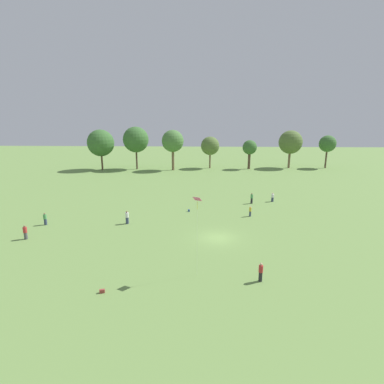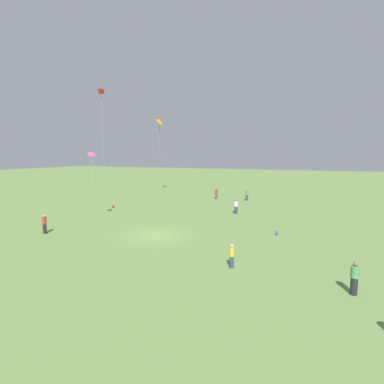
# 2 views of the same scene
# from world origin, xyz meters

# --- Properties ---
(ground_plane) EXTENTS (240.00, 240.00, 0.00)m
(ground_plane) POSITION_xyz_m (0.00, 0.00, 0.00)
(ground_plane) COLOR #6B8E47
(tree_0) EXTENTS (7.42, 7.42, 11.24)m
(tree_0) POSITION_xyz_m (-30.83, 48.71, 7.51)
(tree_0) COLOR brown
(tree_0) RESTS_ON ground_plane
(tree_1) EXTENTS (7.17, 7.17, 11.98)m
(tree_1) POSITION_xyz_m (-21.15, 49.93, 8.37)
(tree_1) COLOR brown
(tree_1) RESTS_ON ground_plane
(tree_2) EXTENTS (6.08, 6.08, 11.16)m
(tree_2) POSITION_xyz_m (-10.61, 48.83, 8.05)
(tree_2) COLOR brown
(tree_2) RESTS_ON ground_plane
(tree_3) EXTENTS (5.31, 5.31, 9.14)m
(tree_3) POSITION_xyz_m (-0.19, 52.69, 6.46)
(tree_3) COLOR brown
(tree_3) RESTS_ON ground_plane
(tree_4) EXTENTS (4.06, 4.06, 8.23)m
(tree_4) POSITION_xyz_m (11.04, 51.73, 6.06)
(tree_4) COLOR brown
(tree_4) RESTS_ON ground_plane
(tree_5) EXTENTS (6.72, 6.72, 10.86)m
(tree_5) POSITION_xyz_m (23.03, 54.03, 7.47)
(tree_5) COLOR brown
(tree_5) RESTS_ON ground_plane
(tree_6) EXTENTS (4.76, 4.76, 9.47)m
(tree_6) POSITION_xyz_m (33.73, 54.32, 7.04)
(tree_6) COLOR brown
(tree_6) RESTS_ON ground_plane
(person_0) EXTENTS (0.52, 0.52, 1.82)m
(person_0) POSITION_xyz_m (6.45, 15.49, 0.90)
(person_0) COLOR #232328
(person_0) RESTS_ON ground_plane
(person_1) EXTENTS (0.55, 0.55, 1.83)m
(person_1) POSITION_xyz_m (-12.38, 4.53, 0.90)
(person_1) COLOR #333D5B
(person_1) RESTS_ON ground_plane
(person_2) EXTENTS (0.53, 0.53, 1.81)m
(person_2) POSITION_xyz_m (3.46, -9.94, 0.90)
(person_2) COLOR #232328
(person_2) RESTS_ON ground_plane
(person_3) EXTENTS (0.47, 0.47, 1.60)m
(person_3) POSITION_xyz_m (5.20, 8.50, 0.81)
(person_3) COLOR #333D5B
(person_3) RESTS_ON ground_plane
(person_4) EXTENTS (0.62, 0.62, 1.77)m
(person_4) POSITION_xyz_m (-23.31, -1.44, 0.87)
(person_4) COLOR #4C4C51
(person_4) RESTS_ON ground_plane
(person_5) EXTENTS (0.59, 0.59, 1.72)m
(person_5) POSITION_xyz_m (-23.52, 3.58, 0.84)
(person_5) COLOR #333D5B
(person_5) RESTS_ON ground_plane
(person_6) EXTENTS (0.66, 0.66, 1.61)m
(person_6) POSITION_xyz_m (10.30, 16.84, 0.78)
(person_6) COLOR #333D5B
(person_6) RESTS_ON ground_plane
(kite_0) EXTENTS (0.84, 0.77, 7.60)m
(kite_0) POSITION_xyz_m (-2.29, -9.00, 7.04)
(kite_0) COLOR #E54C99
(kite_0) RESTS_ON ground_plane
(picnic_bag_0) EXTENTS (0.47, 0.31, 0.30)m
(picnic_bag_0) POSITION_xyz_m (-10.20, -12.37, 0.15)
(picnic_bag_0) COLOR #933833
(picnic_bag_0) RESTS_ON ground_plane
(picnic_bag_1) EXTENTS (0.33, 0.23, 0.37)m
(picnic_bag_1) POSITION_xyz_m (-4.10, 10.37, 0.18)
(picnic_bag_1) COLOR #33518C
(picnic_bag_1) RESTS_ON ground_plane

